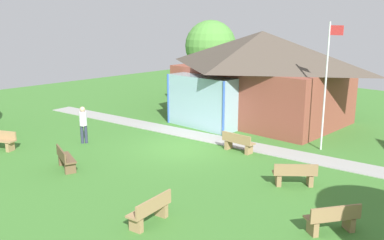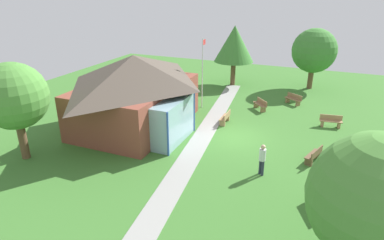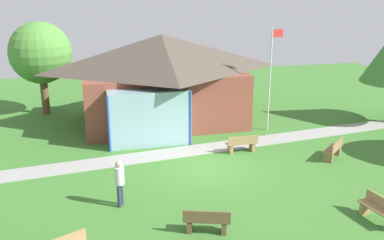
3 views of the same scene
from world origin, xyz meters
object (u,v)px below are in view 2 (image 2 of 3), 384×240
object	(u,v)px
bench_front_center	(314,156)
tree_lawn_corner	(378,201)
visitor_strolling_lawn	(262,157)
bench_rear_near_path	(225,118)
flagpole	(202,70)
tree_far_east	(314,51)
bench_lawn_far_right	(293,99)
bench_mid_right	(260,105)
pavilion	(137,90)
bench_front_left	(322,201)
bench_front_right	(331,121)
tree_east_hedge	(234,44)
tree_behind_pavilion_left	(14,97)

from	to	relation	value
bench_front_center	tree_lawn_corner	bearing A→B (deg)	-147.31
visitor_strolling_lawn	bench_rear_near_path	bearing A→B (deg)	-25.02
flagpole	bench_rear_near_path	xyz separation A→B (m)	(-2.54, -2.78, -2.67)
tree_far_east	bench_lawn_far_right	bearing A→B (deg)	170.97
tree_lawn_corner	bench_mid_right	bearing A→B (deg)	23.41
flagpole	pavilion	bearing A→B (deg)	152.90
bench_front_left	tree_lawn_corner	world-z (taller)	tree_lawn_corner
flagpole	bench_mid_right	world-z (taller)	flagpole
bench_front_center	flagpole	bearing A→B (deg)	74.71
pavilion	bench_front_right	bearing A→B (deg)	-68.03
bench_mid_right	bench_lawn_far_right	world-z (taller)	same
bench_lawn_far_right	tree_east_hedge	size ratio (longest dim) A/B	0.26
flagpole	tree_lawn_corner	xyz separation A→B (m)	(-14.09, -11.15, 0.18)
bench_rear_near_path	bench_front_right	distance (m)	7.38
pavilion	bench_front_left	size ratio (longest dim) A/B	6.29
bench_front_left	bench_lawn_far_right	bearing A→B (deg)	166.89
visitor_strolling_lawn	tree_east_hedge	distance (m)	17.34
bench_lawn_far_right	bench_front_right	distance (m)	5.01
flagpole	bench_front_left	xyz separation A→B (m)	(-10.39, -9.76, -2.67)
visitor_strolling_lawn	bench_front_left	bearing A→B (deg)	-178.47
bench_lawn_far_right	bench_rear_near_path	bearing A→B (deg)	90.96
bench_mid_right	tree_east_hedge	xyz separation A→B (m)	(6.10, 4.09, 3.64)
tree_far_east	bench_front_right	bearing A→B (deg)	-166.81
bench_mid_right	tree_lawn_corner	distance (m)	16.95
visitor_strolling_lawn	tree_far_east	xyz separation A→B (m)	(17.62, -0.96, 2.58)
tree_east_hedge	tree_far_east	xyz separation A→B (m)	(1.72, -7.20, -0.44)
bench_front_right	bench_mid_right	bearing A→B (deg)	-24.93
tree_behind_pavilion_left	pavilion	bearing A→B (deg)	-28.08
bench_front_left	tree_east_hedge	distance (m)	20.37
tree_east_hedge	tree_behind_pavilion_left	size ratio (longest dim) A/B	1.04
visitor_strolling_lawn	tree_far_east	distance (m)	17.83
flagpole	bench_lawn_far_right	bearing A→B (deg)	-61.40
bench_mid_right	bench_rear_near_path	bearing A→B (deg)	114.04
bench_front_left	visitor_strolling_lawn	xyz separation A→B (m)	(1.84, 3.10, 0.62)
tree_lawn_corner	tree_behind_pavilion_left	bearing A→B (deg)	83.08
bench_front_center	bench_lawn_far_right	xyz separation A→B (m)	(9.74, 2.34, 0.00)
flagpole	tree_east_hedge	size ratio (longest dim) A/B	0.96
flagpole	tree_lawn_corner	world-z (taller)	flagpole
tree_behind_pavilion_left	tree_far_east	xyz separation A→B (m)	(21.04, -13.89, -0.11)
bench_front_right	bench_front_left	bearing A→B (deg)	80.94
flagpole	bench_front_center	world-z (taller)	flagpole
pavilion	bench_front_center	xyz separation A→B (m)	(-0.70, -11.84, -2.21)
bench_lawn_far_right	bench_front_left	bearing A→B (deg)	135.57
bench_mid_right	tree_far_east	world-z (taller)	tree_far_east
bench_mid_right	bench_lawn_far_right	distance (m)	3.32
tree_east_hedge	bench_rear_near_path	bearing A→B (deg)	-166.56
bench_front_right	tree_far_east	distance (m)	10.13
tree_far_east	tree_lawn_corner	bearing A→B (deg)	-171.32
bench_mid_right	bench_front_left	bearing A→B (deg)	162.94
bench_lawn_far_right	visitor_strolling_lawn	world-z (taller)	visitor_strolling_lawn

